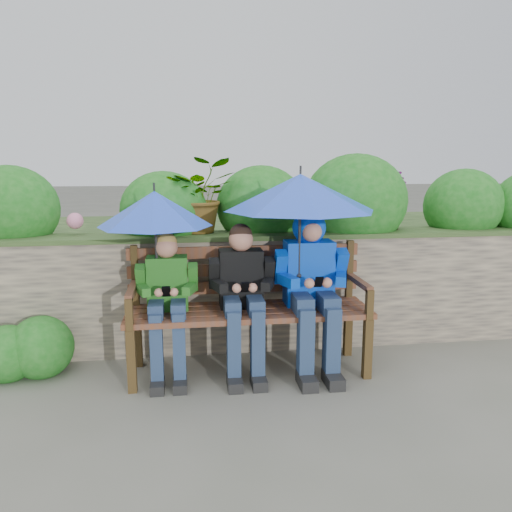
{
  "coord_description": "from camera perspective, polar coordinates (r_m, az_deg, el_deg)",
  "views": [
    {
      "loc": [
        -0.5,
        -3.56,
        1.66
      ],
      "look_at": [
        0.0,
        0.1,
        0.95
      ],
      "focal_mm": 35.0,
      "sensor_mm": 36.0,
      "label": 1
    }
  ],
  "objects": [
    {
      "name": "ground",
      "position": [
        3.96,
        0.2,
        -13.92
      ],
      "size": [
        60.0,
        60.0,
        0.0
      ],
      "primitive_type": "plane",
      "color": "#5D5E50",
      "rests_on": "ground"
    },
    {
      "name": "garden_backdrop",
      "position": [
        5.3,
        -2.07,
        -0.79
      ],
      "size": [
        8.0,
        2.88,
        1.76
      ],
      "color": "#595149",
      "rests_on": "ground"
    },
    {
      "name": "park_bench",
      "position": [
        3.98,
        -0.94,
        -5.04
      ],
      "size": [
        1.9,
        0.56,
        1.0
      ],
      "color": "#423017",
      "rests_on": "ground"
    },
    {
      "name": "boy_left",
      "position": [
        3.85,
        -10.09,
        -4.56
      ],
      "size": [
        0.46,
        0.54,
        1.13
      ],
      "color": "#2A6A18",
      "rests_on": "ground"
    },
    {
      "name": "boy_middle",
      "position": [
        3.85,
        -1.57,
        -4.01
      ],
      "size": [
        0.51,
        0.59,
        1.18
      ],
      "color": "black",
      "rests_on": "ground"
    },
    {
      "name": "boy_right",
      "position": [
        3.93,
        6.36,
        -2.49
      ],
      "size": [
        0.57,
        0.69,
        1.27
      ],
      "color": "#0028CF",
      "rests_on": "ground"
    },
    {
      "name": "umbrella_left",
      "position": [
        3.78,
        -11.48,
        5.3
      ],
      "size": [
        0.85,
        0.85,
        0.76
      ],
      "color": "blue",
      "rests_on": "ground"
    },
    {
      "name": "umbrella_right",
      "position": [
        3.81,
        5.07,
        7.24
      ],
      "size": [
        1.16,
        1.16,
        0.87
      ],
      "color": "blue",
      "rests_on": "ground"
    }
  ]
}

